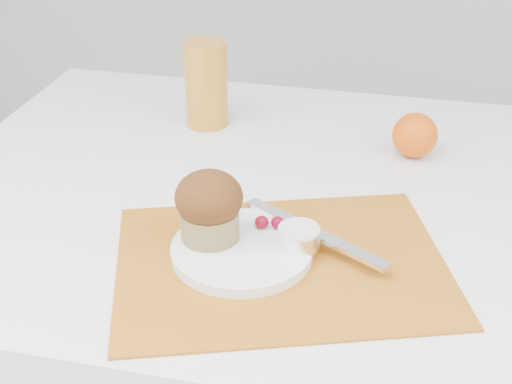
% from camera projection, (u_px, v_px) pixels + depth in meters
% --- Properties ---
extents(table, '(1.20, 0.80, 0.75)m').
position_uv_depth(table, '(319.00, 383.00, 1.22)').
color(table, white).
rests_on(table, ground).
extents(placemat, '(0.48, 0.41, 0.00)m').
position_uv_depth(placemat, '(281.00, 263.00, 0.88)').
color(placemat, '#B26518').
rests_on(placemat, table).
extents(plate, '(0.18, 0.18, 0.01)m').
position_uv_depth(plate, '(242.00, 250.00, 0.89)').
color(plate, white).
rests_on(plate, placemat).
extents(ramekin, '(0.06, 0.06, 0.02)m').
position_uv_depth(ramekin, '(299.00, 238.00, 0.88)').
color(ramekin, white).
rests_on(ramekin, plate).
extents(cream, '(0.05, 0.05, 0.01)m').
position_uv_depth(cream, '(299.00, 230.00, 0.88)').
color(cream, silver).
rests_on(cream, ramekin).
extents(raspberry_near, '(0.02, 0.02, 0.02)m').
position_uv_depth(raspberry_near, '(262.00, 222.00, 0.92)').
color(raspberry_near, '#560210').
rests_on(raspberry_near, plate).
extents(raspberry_far, '(0.02, 0.02, 0.02)m').
position_uv_depth(raspberry_far, '(278.00, 222.00, 0.92)').
color(raspberry_far, '#4F0213').
rests_on(raspberry_far, plate).
extents(butter_knife, '(0.20, 0.13, 0.01)m').
position_uv_depth(butter_knife, '(314.00, 232.00, 0.91)').
color(butter_knife, white).
rests_on(butter_knife, plate).
extents(orange, '(0.07, 0.07, 0.07)m').
position_uv_depth(orange, '(415.00, 135.00, 1.12)').
color(orange, '#EF5908').
rests_on(orange, table).
extents(juice_glass, '(0.09, 0.09, 0.15)m').
position_uv_depth(juice_glass, '(206.00, 84.00, 1.21)').
color(juice_glass, gold).
rests_on(juice_glass, table).
extents(muffin, '(0.09, 0.09, 0.09)m').
position_uv_depth(muffin, '(209.00, 206.00, 0.88)').
color(muffin, olive).
rests_on(muffin, plate).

